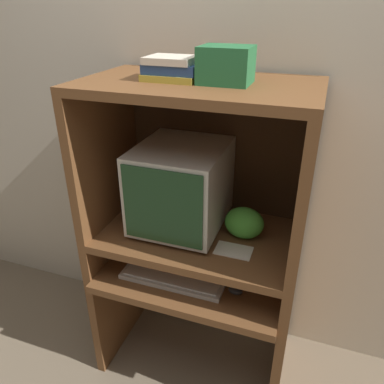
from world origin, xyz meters
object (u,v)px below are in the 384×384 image
(crt_monitor, at_px, (181,186))
(mouse, at_px, (236,290))
(storage_box, at_px, (226,65))
(snack_bag, at_px, (244,223))
(book_stack, at_px, (172,68))
(keyboard, at_px, (172,278))

(crt_monitor, bearing_deg, mouse, -27.73)
(storage_box, bearing_deg, snack_bag, 20.40)
(mouse, height_order, book_stack, book_stack)
(crt_monitor, relative_size, snack_bag, 2.51)
(crt_monitor, relative_size, mouse, 6.96)
(mouse, bearing_deg, book_stack, 160.41)
(keyboard, distance_m, book_stack, 0.89)
(keyboard, distance_m, storage_box, 0.93)
(snack_bag, bearing_deg, keyboard, -147.54)
(snack_bag, bearing_deg, mouse, -85.36)
(mouse, bearing_deg, keyboard, -176.75)
(keyboard, xyz_separation_m, storage_box, (0.17, 0.14, 0.91))
(crt_monitor, xyz_separation_m, snack_bag, (0.29, -0.00, -0.13))
(storage_box, bearing_deg, crt_monitor, 168.16)
(keyboard, xyz_separation_m, snack_bag, (0.27, 0.17, 0.25))
(book_stack, bearing_deg, snack_bag, 8.37)
(book_stack, height_order, storage_box, storage_box)
(mouse, distance_m, snack_bag, 0.29)
(crt_monitor, distance_m, snack_bag, 0.32)
(mouse, xyz_separation_m, book_stack, (-0.32, 0.11, 0.88))
(keyboard, bearing_deg, storage_box, 38.23)
(keyboard, relative_size, mouse, 7.59)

